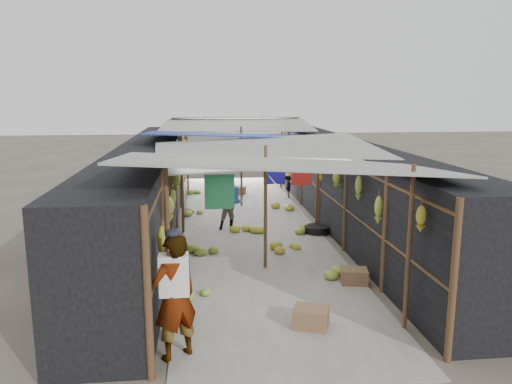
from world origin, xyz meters
name	(u,v)px	position (x,y,z in m)	size (l,w,h in m)	color
ground	(291,335)	(0.00, 0.00, 0.00)	(80.00, 80.00, 0.00)	#6B6356
aisle_slab	(249,225)	(0.00, 6.50, 0.01)	(3.60, 16.00, 0.02)	#9E998E
stall_left	(149,187)	(-2.70, 6.50, 1.15)	(1.40, 15.00, 2.30)	black
stall_right	(344,183)	(2.70, 6.50, 1.15)	(1.40, 15.00, 2.30)	black
crate_near	(311,318)	(0.36, 0.21, 0.16)	(0.54, 0.43, 0.32)	#826242
crate_mid	(354,276)	(1.59, 1.93, 0.15)	(0.50, 0.40, 0.30)	#826242
crate_back	(238,190)	(0.04, 10.95, 0.15)	(0.47, 0.39, 0.30)	#826242
black_basin	(317,230)	(1.70, 5.52, 0.10)	(0.66, 0.66, 0.20)	black
vendor_elderly	(175,297)	(-1.70, -0.48, 0.89)	(0.65, 0.43, 1.78)	white
shopper_blue	(231,204)	(-0.53, 6.18, 0.70)	(0.68, 0.53, 1.40)	#2053A1
vendor_seated	(288,187)	(1.70, 9.97, 0.42)	(0.54, 0.31, 0.84)	#47423D
market_canopy	(249,139)	(0.03, 6.84, 2.40)	(5.62, 15.20, 2.77)	brown
hanging_bananas	(249,168)	(-0.02, 6.30, 1.65)	(3.95, 13.59, 0.84)	#9D9A28
floor_bananas	(247,232)	(-0.18, 5.27, 0.15)	(3.62, 9.97, 0.36)	olive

